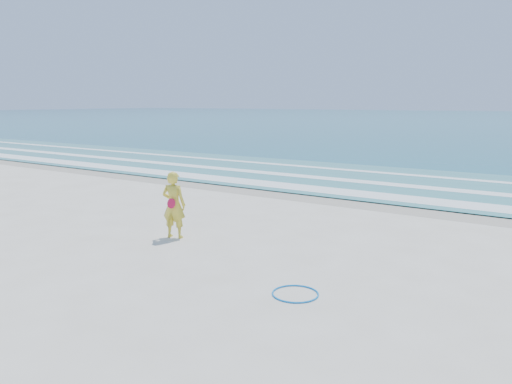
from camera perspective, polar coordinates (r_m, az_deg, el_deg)
The scene contains 8 objects.
ground at distance 11.85m, azimuth -10.55°, elevation -7.70°, with size 400.00×400.00×0.00m, color silver.
wet_sand at distance 19.13m, azimuth 8.55°, elevation -0.74°, with size 400.00×2.40×0.00m, color #B2A893.
shallow at distance 23.68m, azimuth 13.72°, elevation 1.31°, with size 400.00×10.00×0.01m, color #59B7AD.
foam_near at distance 20.28m, azimuth 10.12°, elevation -0.01°, with size 400.00×1.40×0.01m, color white.
foam_mid at distance 22.94m, azimuth 13.03°, elevation 1.07°, with size 400.00×0.90×0.01m, color white.
foam_far at distance 26.02m, azimuth 15.62°, elevation 2.03°, with size 400.00×0.60×0.01m, color white.
hoop at distance 9.73m, azimuth 4.52°, elevation -11.51°, with size 0.90×0.90×0.03m, color #0B78CF.
woman at distance 13.53m, azimuth -9.37°, elevation -1.45°, with size 0.75×0.59×1.81m.
Camera 1 is at (7.93, -8.02, 3.63)m, focal length 35.00 mm.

